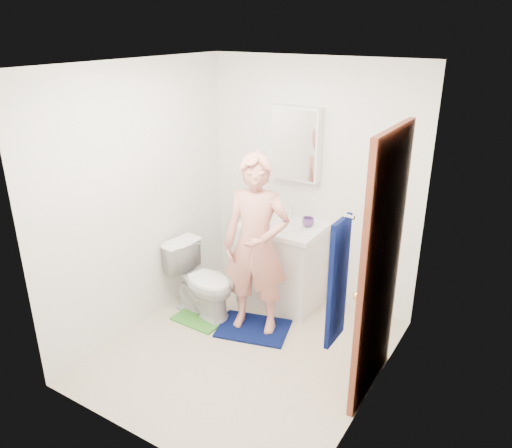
{
  "coord_description": "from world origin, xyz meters",
  "views": [
    {
      "loc": [
        1.98,
        -3.02,
        2.67
      ],
      "look_at": [
        -0.04,
        0.25,
        1.11
      ],
      "focal_mm": 35.0,
      "sensor_mm": 36.0,
      "label": 1
    }
  ],
  "objects": [
    {
      "name": "floor",
      "position": [
        0.0,
        0.0,
        -0.01
      ],
      "size": [
        2.2,
        2.4,
        0.02
      ],
      "primitive_type": "cube",
      "color": "beige",
      "rests_on": "ground"
    },
    {
      "name": "ceiling",
      "position": [
        0.0,
        0.0,
        2.41
      ],
      "size": [
        2.2,
        2.4,
        0.02
      ],
      "primitive_type": "cube",
      "color": "white",
      "rests_on": "ground"
    },
    {
      "name": "wall_back",
      "position": [
        0.0,
        1.21,
        1.2
      ],
      "size": [
        2.2,
        0.02,
        2.4
      ],
      "primitive_type": "cube",
      "color": "white",
      "rests_on": "ground"
    },
    {
      "name": "wall_front",
      "position": [
        0.0,
        -1.21,
        1.2
      ],
      "size": [
        2.2,
        0.02,
        2.4
      ],
      "primitive_type": "cube",
      "color": "white",
      "rests_on": "ground"
    },
    {
      "name": "wall_left",
      "position": [
        -1.11,
        0.0,
        1.2
      ],
      "size": [
        0.02,
        2.4,
        2.4
      ],
      "primitive_type": "cube",
      "color": "white",
      "rests_on": "ground"
    },
    {
      "name": "wall_right",
      "position": [
        1.11,
        0.0,
        1.2
      ],
      "size": [
        0.02,
        2.4,
        2.4
      ],
      "primitive_type": "cube",
      "color": "white",
      "rests_on": "ground"
    },
    {
      "name": "vanity_cabinet",
      "position": [
        -0.15,
        0.91,
        0.4
      ],
      "size": [
        0.75,
        0.55,
        0.8
      ],
      "primitive_type": "cube",
      "color": "white",
      "rests_on": "floor"
    },
    {
      "name": "countertop",
      "position": [
        -0.15,
        0.91,
        0.83
      ],
      "size": [
        0.79,
        0.59,
        0.05
      ],
      "primitive_type": "cube",
      "color": "white",
      "rests_on": "vanity_cabinet"
    },
    {
      "name": "sink_basin",
      "position": [
        -0.15,
        0.91,
        0.84
      ],
      "size": [
        0.4,
        0.4,
        0.03
      ],
      "primitive_type": "cylinder",
      "color": "white",
      "rests_on": "countertop"
    },
    {
      "name": "faucet",
      "position": [
        -0.15,
        1.09,
        0.91
      ],
      "size": [
        0.03,
        0.03,
        0.12
      ],
      "primitive_type": "cylinder",
      "color": "silver",
      "rests_on": "countertop"
    },
    {
      "name": "medicine_cabinet",
      "position": [
        -0.15,
        1.14,
        1.6
      ],
      "size": [
        0.5,
        0.12,
        0.7
      ],
      "primitive_type": "cube",
      "color": "white",
      "rests_on": "wall_back"
    },
    {
      "name": "mirror_panel",
      "position": [
        -0.15,
        1.08,
        1.6
      ],
      "size": [
        0.46,
        0.01,
        0.66
      ],
      "primitive_type": "cube",
      "color": "white",
      "rests_on": "wall_back"
    },
    {
      "name": "door",
      "position": [
        1.07,
        0.15,
        1.02
      ],
      "size": [
        0.05,
        0.8,
        2.05
      ],
      "primitive_type": "cube",
      "color": "brown",
      "rests_on": "ground"
    },
    {
      "name": "door_knob",
      "position": [
        1.03,
        -0.17,
        0.95
      ],
      "size": [
        0.07,
        0.07,
        0.07
      ],
      "primitive_type": "sphere",
      "color": "gold",
      "rests_on": "door"
    },
    {
      "name": "towel",
      "position": [
        1.03,
        -0.57,
        1.25
      ],
      "size": [
        0.03,
        0.24,
        0.8
      ],
      "primitive_type": "cube",
      "color": "#071249",
      "rests_on": "wall_right"
    },
    {
      "name": "towel_hook",
      "position": [
        1.07,
        -0.57,
        1.67
      ],
      "size": [
        0.06,
        0.02,
        0.02
      ],
      "primitive_type": "cylinder",
      "rotation": [
        0.0,
        1.57,
        0.0
      ],
      "color": "silver",
      "rests_on": "wall_right"
    },
    {
      "name": "toilet",
      "position": [
        -0.69,
        0.31,
        0.36
      ],
      "size": [
        0.76,
        0.5,
        0.72
      ],
      "primitive_type": "imported",
      "rotation": [
        0.0,
        0.0,
        1.42
      ],
      "color": "white",
      "rests_on": "floor"
    },
    {
      "name": "bath_mat",
      "position": [
        -0.12,
        0.32,
        0.01
      ],
      "size": [
        0.74,
        0.61,
        0.02
      ],
      "primitive_type": "cube",
      "rotation": [
        0.0,
        0.0,
        0.27
      ],
      "color": "#071249",
      "rests_on": "floor"
    },
    {
      "name": "green_rug",
      "position": [
        -0.65,
        0.23,
        0.01
      ],
      "size": [
        0.49,
        0.42,
        0.02
      ],
      "primitive_type": "cube",
      "rotation": [
        0.0,
        0.0,
        -0.03
      ],
      "color": "green",
      "rests_on": "floor"
    },
    {
      "name": "soap_dispenser",
      "position": [
        -0.45,
        0.9,
        0.94
      ],
      "size": [
        0.09,
        0.09,
        0.17
      ],
      "primitive_type": "imported",
      "rotation": [
        0.0,
        0.0,
        0.22
      ],
      "color": "#D47762",
      "rests_on": "countertop"
    },
    {
      "name": "toothbrush_cup",
      "position": [
        0.08,
        0.99,
        0.89
      ],
      "size": [
        0.13,
        0.13,
        0.09
      ],
      "primitive_type": "imported",
      "rotation": [
        0.0,
        0.0,
        0.16
      ],
      "color": "#5E397E",
      "rests_on": "countertop"
    },
    {
      "name": "man",
      "position": [
        -0.11,
        0.36,
        0.85
      ],
      "size": [
        0.68,
        0.53,
        1.65
      ],
      "primitive_type": "imported",
      "rotation": [
        0.0,
        0.0,
        0.24
      ],
      "color": "#DD8C7C",
      "rests_on": "bath_mat"
    }
  ]
}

